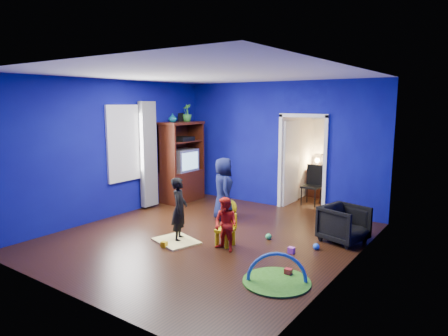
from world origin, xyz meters
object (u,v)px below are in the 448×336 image
Objects in this scene: armchair at (344,224)px; hopper_ball at (228,208)px; play_mat at (277,282)px; child_black at (179,209)px; study_desk at (326,183)px; toddler_red at (226,225)px; vase at (173,118)px; folding_chair at (311,186)px; tv_armoire at (182,162)px; crt_tv at (183,160)px; kid_chair at (225,231)px; child_navy at (223,189)px.

armchair is 2.56m from hopper_ball.
play_mat is at bearing -170.50° from armchair.
child_black is (-2.40, -1.60, 0.24)m from armchair.
play_mat is at bearing -75.88° from study_desk.
vase reaches higher than toddler_red.
toddler_red is at bearing 151.77° from armchair.
vase is 5.21m from play_mat.
folding_chair is at bearing 95.65° from toddler_red.
tv_armoire reaches higher than child_black.
crt_tv is 0.75× the size of play_mat.
kid_chair reaches higher than play_mat.
play_mat is (4.11, -2.77, -0.97)m from tv_armoire.
kid_chair is (2.71, -2.00, -0.73)m from tv_armoire.
armchair is at bearing -54.37° from folding_chair.
study_desk is at bearing 40.53° from tv_armoire.
folding_chair is at bearing -43.89° from child_black.
child_navy is 1.49× the size of study_desk.
crt_tv reaches higher than play_mat.
vase is 3.67m from folding_chair.
child_navy is 1.78m from toddler_red.
child_black is 1.49m from child_navy.
folding_chair is (0.90, 3.69, -0.11)m from child_black.
study_desk is (0.10, 4.40, 0.12)m from kid_chair.
vase reaches higher than child_navy.
folding_chair is (2.77, 1.44, -0.56)m from crt_tv.
child_navy reaches higher than hopper_ball.
armchair is 2.09m from kid_chair.
child_navy is 1.99m from tv_armoire.
folding_chair is at bearing 27.14° from tv_armoire.
kid_chair reaches higher than hopper_ball.
child_navy is 2.43m from folding_chair.
child_navy is at bearing -78.69° from hopper_ball.
vase is at bearing 148.96° from play_mat.
play_mat is at bearing -34.28° from crt_tv.
folding_chair reaches higher than study_desk.
tv_armoire is (-1.81, 0.77, 0.33)m from child_navy.
child_black is 1.29× the size of study_desk.
crt_tv is (-1.87, 2.26, 0.45)m from child_black.
child_black is at bearing -171.80° from toddler_red.
vase is 0.24× the size of study_desk.
vase reaches higher than crt_tv.
armchair is at bearing -131.24° from child_navy.
toddler_red is 3.65m from tv_armoire.
toddler_red is at bearing -56.63° from hopper_ball.
vase is 4.24m from study_desk.
study_desk is at bearing 40.94° from crt_tv.
child_black is 1.62× the size of crt_tv.
child_navy is at bearing -23.17° from tv_armoire.
armchair is 1.86× the size of hopper_ball.
kid_chair is at bearing 131.67° from toddler_red.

